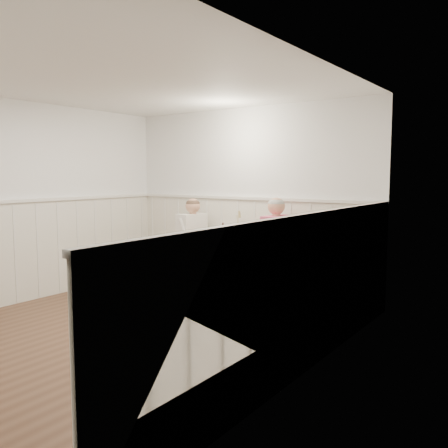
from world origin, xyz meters
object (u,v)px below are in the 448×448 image
object	(u,v)px
diner_cream	(194,250)
beer_bottle	(223,231)
dining_table	(232,249)
man_in_pink	(275,258)
grass_vase	(237,225)
chair_left	(191,259)
chair_right	(285,268)

from	to	relation	value
diner_cream	beer_bottle	world-z (taller)	diner_cream
dining_table	man_in_pink	distance (m)	0.67
beer_bottle	grass_vase	distance (m)	0.25
chair_left	man_in_pink	bearing A→B (deg)	2.48
man_in_pink	grass_vase	distance (m)	0.87
chair_left	diner_cream	bearing A→B (deg)	77.20
man_in_pink	diner_cream	xyz separation A→B (m)	(-1.34, -0.02, -0.02)
dining_table	chair_right	bearing A→B (deg)	5.51
diner_cream	grass_vase	distance (m)	0.75
chair_right	chair_left	size ratio (longest dim) A/B	1.03
beer_bottle	grass_vase	size ratio (longest dim) A/B	0.51
chair_left	man_in_pink	distance (m)	1.36
chair_right	man_in_pink	distance (m)	0.18
beer_bottle	dining_table	bearing A→B (deg)	-34.00
diner_cream	grass_vase	world-z (taller)	diner_cream
chair_right	grass_vase	distance (m)	1.01
chair_right	diner_cream	distance (m)	1.46
beer_bottle	grass_vase	xyz separation A→B (m)	(0.22, 0.05, 0.09)
beer_bottle	grass_vase	world-z (taller)	grass_vase
beer_bottle	chair_left	bearing A→B (deg)	-145.05
man_in_pink	diner_cream	bearing A→B (deg)	-179.35
beer_bottle	man_in_pink	bearing A→B (deg)	-11.79
dining_table	chair_left	distance (m)	0.72
chair_right	beer_bottle	distance (m)	1.16
beer_bottle	chair_right	bearing A→B (deg)	-7.21
dining_table	chair_left	xyz separation A→B (m)	(-0.69, -0.05, -0.20)
chair_left	man_in_pink	xyz separation A→B (m)	(1.35, 0.06, 0.15)
dining_table	chair_right	xyz separation A→B (m)	(0.77, 0.07, -0.19)
chair_right	chair_left	bearing A→B (deg)	-175.10
dining_table	grass_vase	bearing A→B (deg)	109.53
chair_left	beer_bottle	size ratio (longest dim) A/B	3.76
dining_table	chair_right	distance (m)	0.80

